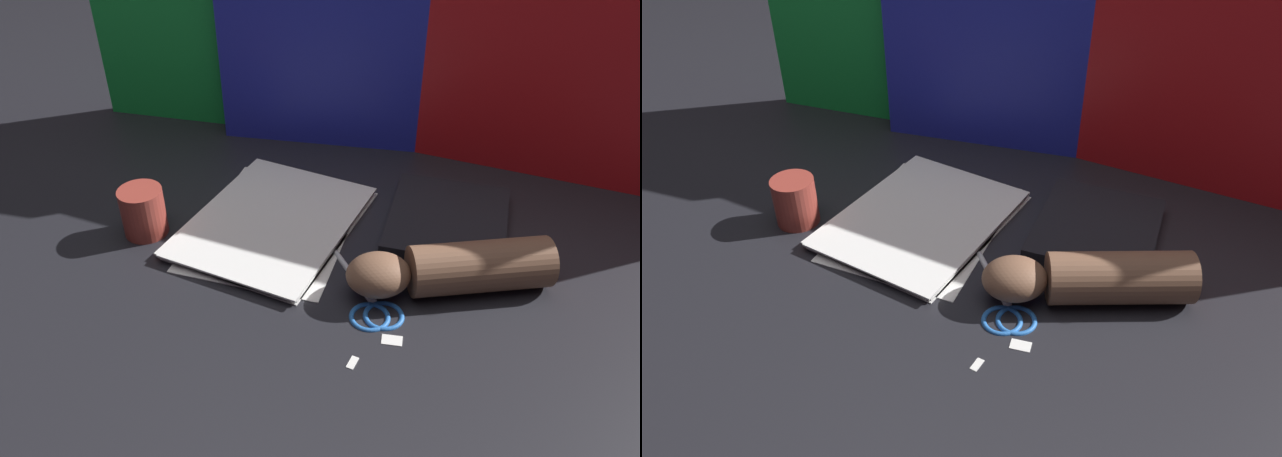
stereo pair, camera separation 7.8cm
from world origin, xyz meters
The scene contains 10 objects.
ground_plane centered at (0.00, 0.00, 0.00)m, with size 6.00×6.00×0.00m, color black.
backdrop_panel_center centered at (0.01, 0.39, 0.21)m, with size 0.64×0.13×0.41m.
backdrop_panel_right centered at (0.29, 0.39, 0.24)m, with size 0.80×0.05×0.48m.
paper_stack centered at (-0.09, 0.08, 0.01)m, with size 0.27×0.34×0.02m.
book_closed centered at (0.17, 0.17, 0.01)m, with size 0.20×0.23×0.02m.
scissors centered at (0.11, -0.04, 0.00)m, with size 0.15×0.18×0.01m.
hand_forearm centered at (0.20, 0.02, 0.04)m, with size 0.29×0.20×0.07m.
paper_scrap_near centered at (0.15, -0.10, 0.00)m, with size 0.03×0.02×0.00m.
paper_scrap_mid centered at (0.11, -0.16, 0.00)m, with size 0.01×0.02×0.00m.
mug centered at (-0.28, -0.01, 0.04)m, with size 0.07×0.07×0.08m.
Camera 2 is at (0.32, -0.63, 0.60)m, focal length 35.00 mm.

